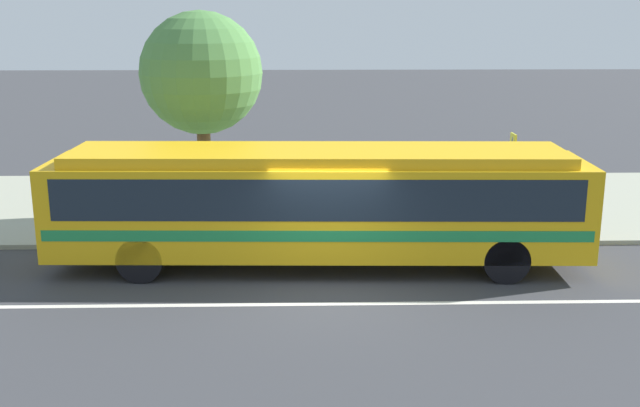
{
  "coord_description": "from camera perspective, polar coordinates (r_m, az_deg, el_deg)",
  "views": [
    {
      "loc": [
        -0.54,
        -14.89,
        5.69
      ],
      "look_at": [
        -0.12,
        2.22,
        1.3
      ],
      "focal_mm": 42.44,
      "sensor_mm": 36.0,
      "label": 1
    }
  ],
  "objects": [
    {
      "name": "ground_plane",
      "position": [
        15.95,
        0.65,
        -6.52
      ],
      "size": [
        120.0,
        120.0,
        0.0
      ],
      "primitive_type": "plane",
      "color": "#393A3E"
    },
    {
      "name": "sidewalk_slab",
      "position": [
        22.53,
        0.02,
        -0.08
      ],
      "size": [
        60.0,
        8.0,
        0.12
      ],
      "primitive_type": "cube",
      "color": "#9D9F8B",
      "rests_on": "ground_plane"
    },
    {
      "name": "lane_stripe_center",
      "position": [
        15.2,
        0.75,
        -7.58
      ],
      "size": [
        56.0,
        0.16,
        0.01
      ],
      "primitive_type": "cube",
      "color": "silver",
      "rests_on": "ground_plane"
    },
    {
      "name": "transit_bus",
      "position": [
        16.97,
        -0.12,
        0.35
      ],
      "size": [
        11.96,
        2.88,
        2.7
      ],
      "color": "gold",
      "rests_on": "ground_plane"
    },
    {
      "name": "pedestrian_waiting_near_sign",
      "position": [
        20.05,
        11.0,
        0.7
      ],
      "size": [
        0.46,
        0.46,
        1.58
      ],
      "color": "#7E625A",
      "rests_on": "sidewalk_slab"
    },
    {
      "name": "pedestrian_walking_along_curb",
      "position": [
        18.91,
        -5.08,
        0.26
      ],
      "size": [
        0.48,
        0.48,
        1.66
      ],
      "color": "#795F51",
      "rests_on": "sidewalk_slab"
    },
    {
      "name": "pedestrian_standing_by_tree",
      "position": [
        20.18,
        0.51,
        1.24
      ],
      "size": [
        0.44,
        0.44,
        1.68
      ],
      "color": "#293636",
      "rests_on": "sidewalk_slab"
    },
    {
      "name": "bus_stop_sign",
      "position": [
        19.29,
        14.23,
        2.33
      ],
      "size": [
        0.08,
        0.44,
        2.64
      ],
      "color": "gray",
      "rests_on": "sidewalk_slab"
    },
    {
      "name": "street_tree_near_stop",
      "position": [
        20.37,
        -8.94,
        9.63
      ],
      "size": [
        3.22,
        3.22,
        5.58
      ],
      "color": "brown",
      "rests_on": "sidewalk_slab"
    }
  ]
}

